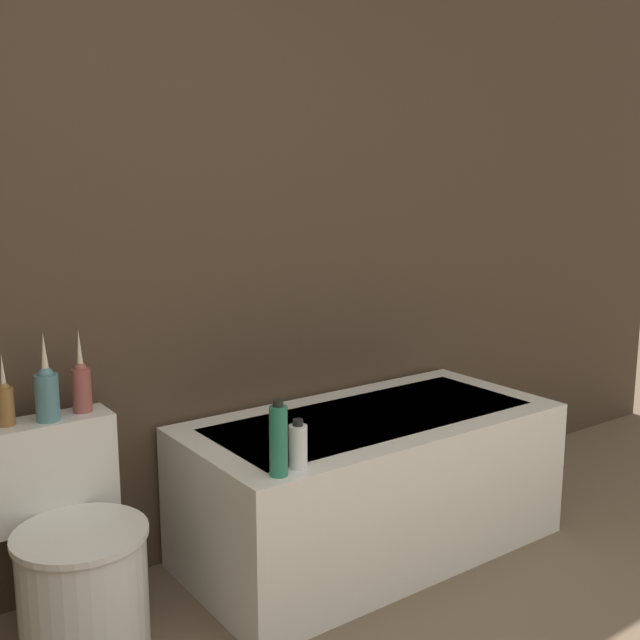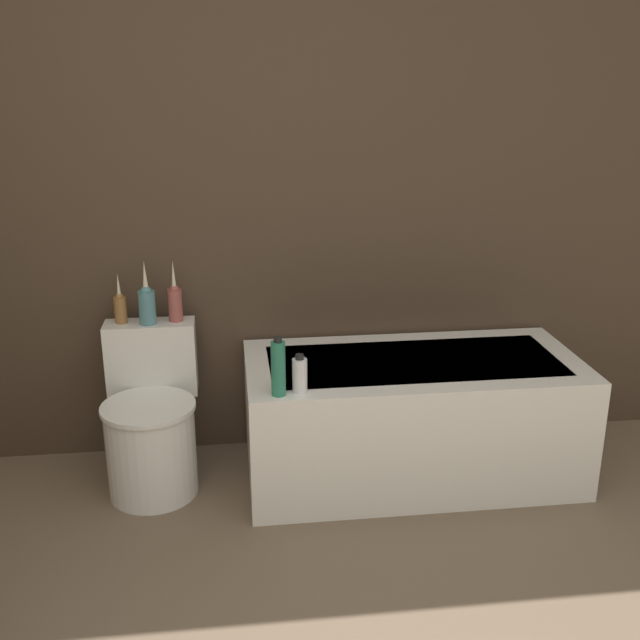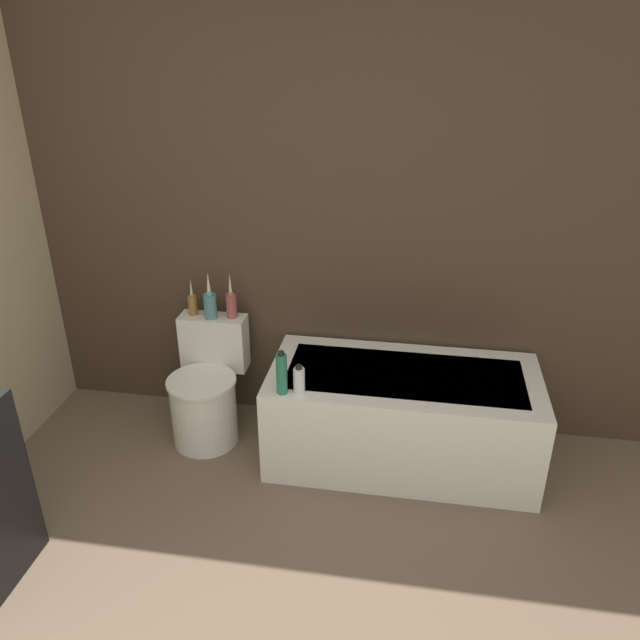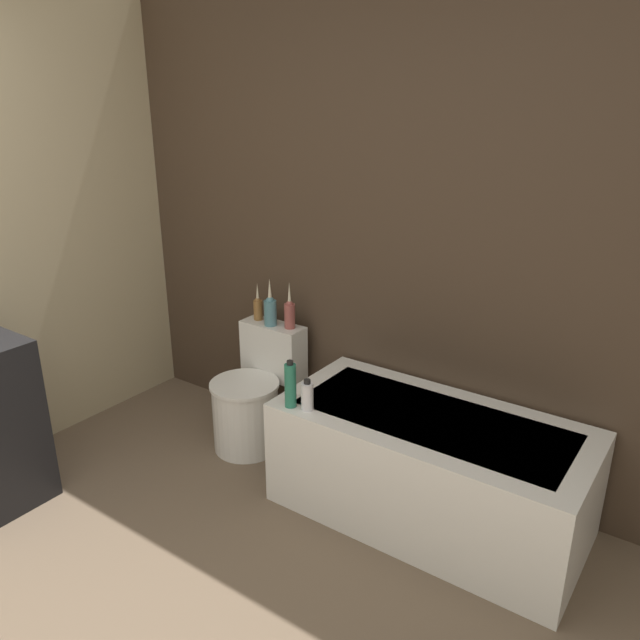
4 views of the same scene
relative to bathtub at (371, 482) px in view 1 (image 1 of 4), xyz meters
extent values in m
cube|color=#423326|center=(-0.76, 0.40, 1.02)|extent=(6.40, 0.06, 2.60)
cube|color=white|center=(0.00, 0.00, 0.00)|extent=(1.46, 0.70, 0.55)
cube|color=#B7BCC6|center=(0.00, 0.00, 0.26)|extent=(1.26, 0.50, 0.01)
cylinder|color=white|center=(-1.15, -0.03, -0.08)|extent=(0.38, 0.38, 0.40)
cylinder|color=white|center=(-1.15, -0.03, 0.13)|extent=(0.40, 0.40, 0.02)
cube|color=white|center=(-1.15, 0.24, 0.25)|extent=(0.40, 0.15, 0.33)
cylinder|color=olive|center=(-1.27, 0.25, 0.47)|extent=(0.05, 0.05, 0.12)
sphere|color=olive|center=(-1.27, 0.25, 0.53)|extent=(0.03, 0.03, 0.03)
cone|color=beige|center=(-1.27, 0.25, 0.59)|extent=(0.02, 0.02, 0.11)
cylinder|color=teal|center=(-1.15, 0.22, 0.49)|extent=(0.07, 0.07, 0.15)
sphere|color=teal|center=(-1.15, 0.22, 0.56)|extent=(0.05, 0.05, 0.05)
cone|color=beige|center=(-1.15, 0.22, 0.63)|extent=(0.03, 0.03, 0.13)
cylinder|color=#994C47|center=(-1.03, 0.25, 0.49)|extent=(0.06, 0.06, 0.14)
sphere|color=#994C47|center=(-1.03, 0.25, 0.56)|extent=(0.04, 0.04, 0.04)
cone|color=beige|center=(-1.03, 0.25, 0.62)|extent=(0.02, 0.02, 0.13)
cylinder|color=#267259|center=(-0.61, -0.29, 0.38)|extent=(0.06, 0.06, 0.22)
cylinder|color=black|center=(-0.61, -0.29, 0.50)|extent=(0.03, 0.03, 0.02)
cylinder|color=silver|center=(-0.53, -0.27, 0.34)|extent=(0.06, 0.06, 0.14)
cylinder|color=black|center=(-0.53, -0.27, 0.42)|extent=(0.03, 0.03, 0.02)
camera|label=1|loc=(-1.78, -2.11, 1.16)|focal=42.00mm
camera|label=2|loc=(-0.78, -2.96, 1.48)|focal=42.00mm
camera|label=3|loc=(0.02, -2.93, 2.00)|focal=35.00mm
camera|label=4|loc=(1.04, -2.39, 1.71)|focal=35.00mm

